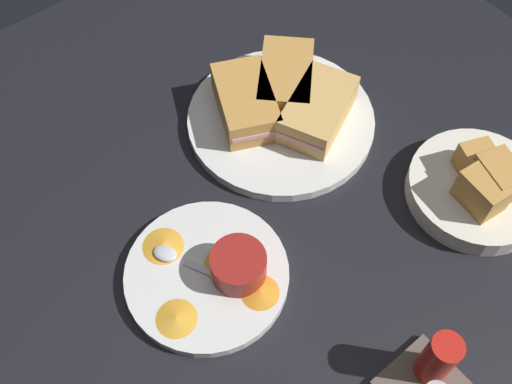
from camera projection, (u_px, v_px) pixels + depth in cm
name	position (u px, v px, depth cm)	size (l,w,h in cm)	color
ground_plane	(276.00, 205.00, 83.81)	(110.00, 110.00, 3.00)	black
plate_sandwich_main	(281.00, 120.00, 89.11)	(27.82, 27.82, 1.60)	silver
sandwich_half_near	(318.00, 110.00, 86.02)	(15.00, 12.40, 4.80)	tan
sandwich_half_far	(286.00, 79.00, 89.22)	(14.56, 14.58, 4.80)	#C68C42
sandwich_half_extra	(245.00, 102.00, 86.80)	(12.35, 14.99, 4.80)	#C68C42
ramekin_dark_sauce	(240.00, 98.00, 87.68)	(6.25, 6.25, 3.80)	navy
spoon_by_dark_ramekin	(275.00, 109.00, 88.76)	(7.92, 8.13, 0.80)	silver
plate_chips_companion	(207.00, 275.00, 75.59)	(20.87, 20.87, 1.60)	silver
ramekin_light_gravy	(238.00, 265.00, 73.08)	(7.00, 7.00, 4.01)	maroon
spoon_by_gravy_ramekin	(174.00, 257.00, 75.62)	(5.77, 9.47, 0.80)	silver
plantain_chip_scatter	(208.00, 274.00, 74.43)	(15.88, 18.96, 0.60)	orange
bread_basket_rear	(479.00, 187.00, 80.68)	(18.93, 18.93, 8.16)	silver
condiment_caddy	(432.00, 378.00, 66.06)	(9.00, 9.00, 9.50)	brown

